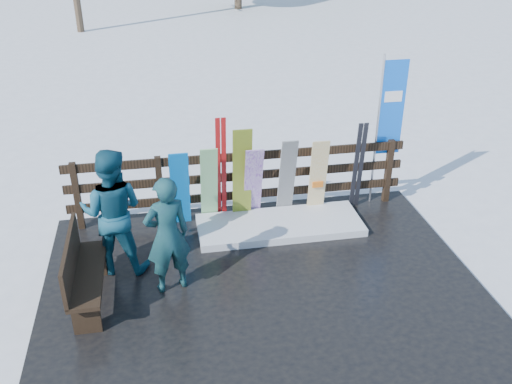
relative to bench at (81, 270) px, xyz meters
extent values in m
plane|color=white|center=(2.37, -0.21, -0.60)|extent=(700.00, 700.00, 0.00)
cube|color=black|center=(2.37, -0.21, -0.56)|extent=(6.00, 5.00, 0.08)
cube|color=black|center=(-0.23, 1.99, 0.06)|extent=(0.10, 0.10, 1.15)
cube|color=black|center=(1.07, 1.99, 0.06)|extent=(0.10, 0.10, 1.15)
cube|color=black|center=(2.37, 1.99, 0.06)|extent=(0.10, 0.10, 1.15)
cube|color=black|center=(3.67, 1.99, 0.06)|extent=(0.10, 0.10, 1.15)
cube|color=black|center=(4.97, 1.99, 0.06)|extent=(0.10, 0.10, 1.15)
cube|color=black|center=(2.37, 1.99, -0.17)|extent=(5.60, 0.05, 0.14)
cube|color=black|center=(2.37, 1.99, 0.18)|extent=(5.60, 0.05, 0.14)
cube|color=black|center=(2.37, 1.99, 0.53)|extent=(5.60, 0.05, 0.14)
cube|color=white|center=(2.93, 1.39, -0.46)|extent=(2.64, 1.00, 0.12)
cube|color=black|center=(0.07, 0.00, -0.07)|extent=(0.40, 1.50, 0.06)
cube|color=black|center=(0.07, -0.60, -0.29)|extent=(0.34, 0.06, 0.45)
cube|color=black|center=(0.07, 0.60, -0.29)|extent=(0.34, 0.06, 0.45)
cube|color=black|center=(-0.11, 0.00, 0.20)|extent=(0.05, 1.50, 0.50)
cube|color=blue|center=(1.39, 1.77, 0.15)|extent=(0.30, 0.27, 1.33)
cube|color=white|center=(1.85, 1.77, 0.18)|extent=(0.27, 0.39, 1.40)
cube|color=#C6E229|center=(2.38, 1.77, 0.31)|extent=(0.31, 0.23, 1.64)
cube|color=silver|center=(2.56, 1.77, 0.15)|extent=(0.29, 0.39, 1.33)
cube|color=black|center=(3.12, 1.77, 0.20)|extent=(0.27, 0.37, 1.43)
cube|color=white|center=(3.65, 1.77, 0.16)|extent=(0.29, 0.21, 1.35)
cube|color=#B51617|center=(2.01, 1.84, 0.40)|extent=(0.07, 0.27, 1.84)
cube|color=#B51617|center=(2.10, 1.84, 0.40)|extent=(0.07, 0.27, 1.84)
cube|color=black|center=(4.32, 1.84, 0.27)|extent=(0.08, 0.17, 1.58)
cube|color=black|center=(4.41, 1.84, 0.27)|extent=(0.08, 0.17, 1.58)
cylinder|color=silver|center=(4.71, 2.04, 0.78)|extent=(0.04, 0.04, 2.60)
cube|color=blue|center=(4.93, 2.04, 1.18)|extent=(0.42, 0.02, 1.60)
imported|color=#1B5B4D|center=(1.13, 0.13, 0.32)|extent=(0.70, 0.55, 1.68)
imported|color=navy|center=(0.41, 0.75, 0.41)|extent=(1.02, 0.87, 1.85)
camera|label=1|loc=(1.14, -6.33, 4.29)|focal=40.00mm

